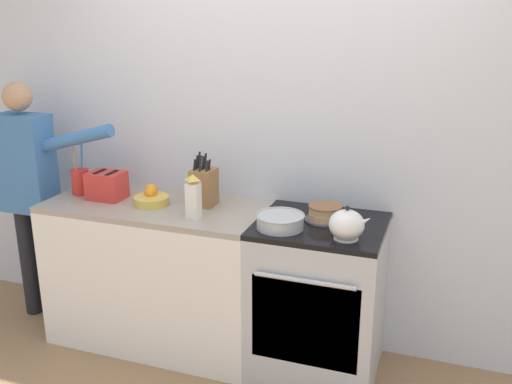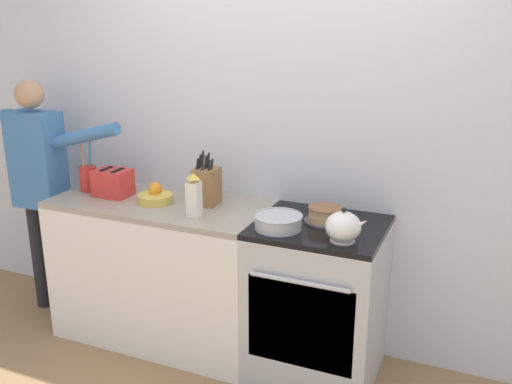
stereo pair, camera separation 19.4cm
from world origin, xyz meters
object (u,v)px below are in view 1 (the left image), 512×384
at_px(stove_range, 318,299).
at_px(toaster, 107,185).
at_px(utensil_crock, 80,181).
at_px(milk_carton, 193,197).
at_px(tea_kettle, 347,225).
at_px(person_baker, 29,182).
at_px(fruit_bowl, 151,198).
at_px(layer_cake, 325,213).
at_px(mixing_bowl, 280,221).
at_px(knife_block, 204,187).

distance_m(stove_range, toaster, 1.45).
height_order(utensil_crock, milk_carton, utensil_crock).
bearing_deg(stove_range, tea_kettle, -44.76).
relative_size(utensil_crock, person_baker, 0.22).
bearing_deg(milk_carton, person_baker, 173.39).
relative_size(tea_kettle, fruit_bowl, 1.05).
bearing_deg(person_baker, layer_cake, -11.01).
relative_size(fruit_bowl, milk_carton, 0.83).
distance_m(tea_kettle, toaster, 1.53).
relative_size(utensil_crock, milk_carton, 1.39).
bearing_deg(tea_kettle, fruit_bowl, 172.29).
height_order(stove_range, fruit_bowl, fruit_bowl).
bearing_deg(mixing_bowl, stove_range, 36.79).
relative_size(mixing_bowl, knife_block, 0.83).
xyz_separation_m(mixing_bowl, utensil_crock, (-1.36, 0.16, 0.04)).
xyz_separation_m(stove_range, mixing_bowl, (-0.19, -0.14, 0.50)).
distance_m(stove_range, utensil_crock, 1.64).
distance_m(layer_cake, mixing_bowl, 0.28).
relative_size(stove_range, layer_cake, 4.06).
height_order(stove_range, knife_block, knife_block).
bearing_deg(toaster, layer_cake, 2.56).
bearing_deg(toaster, tea_kettle, -6.18).
distance_m(utensil_crock, fruit_bowl, 0.52).
relative_size(toaster, milk_carton, 0.91).
xyz_separation_m(mixing_bowl, knife_block, (-0.54, 0.22, 0.07)).
bearing_deg(knife_block, person_baker, -176.32).
xyz_separation_m(toaster, milk_carton, (0.65, -0.14, 0.04)).
bearing_deg(stove_range, fruit_bowl, -179.50).
xyz_separation_m(tea_kettle, milk_carton, (-0.86, 0.03, 0.04)).
bearing_deg(fruit_bowl, utensil_crock, 177.02).
bearing_deg(mixing_bowl, layer_cake, 44.08).
bearing_deg(milk_carton, utensil_crock, 169.23).
distance_m(layer_cake, toaster, 1.36).
height_order(utensil_crock, person_baker, person_baker).
height_order(mixing_bowl, person_baker, person_baker).
xyz_separation_m(knife_block, toaster, (-0.62, -0.08, -0.03)).
relative_size(knife_block, toaster, 1.37).
bearing_deg(toaster, milk_carton, -11.91).
bearing_deg(knife_block, utensil_crock, -175.96).
height_order(layer_cake, tea_kettle, tea_kettle).
height_order(layer_cake, utensil_crock, utensil_crock).
bearing_deg(milk_carton, fruit_bowl, 158.31).
xyz_separation_m(layer_cake, fruit_bowl, (-1.05, -0.06, -0.00)).
height_order(mixing_bowl, fruit_bowl, fruit_bowl).
distance_m(knife_block, person_baker, 1.22).
bearing_deg(toaster, knife_block, 7.82).
height_order(tea_kettle, toaster, tea_kettle).
height_order(stove_range, utensil_crock, utensil_crock).
bearing_deg(fruit_bowl, knife_block, 15.46).
distance_m(layer_cake, utensil_crock, 1.56).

